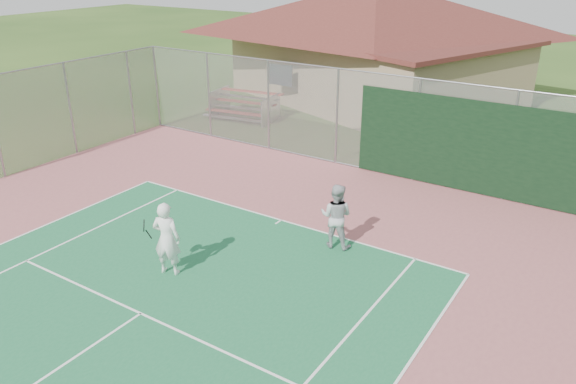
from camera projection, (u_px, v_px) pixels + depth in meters
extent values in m
cylinder|color=gray|center=(157.00, 87.00, 24.65)|extent=(0.08, 0.08, 3.50)
cylinder|color=gray|center=(209.00, 96.00, 23.14)|extent=(0.08, 0.08, 3.50)
cylinder|color=gray|center=(268.00, 106.00, 21.64)|extent=(0.08, 0.08, 3.50)
cylinder|color=gray|center=(337.00, 117.00, 20.13)|extent=(0.08, 0.08, 3.50)
cylinder|color=gray|center=(416.00, 131.00, 18.63)|extent=(0.08, 0.08, 3.50)
cylinder|color=gray|center=(510.00, 147.00, 17.12)|extent=(0.08, 0.08, 3.50)
cylinder|color=gray|center=(365.00, 72.00, 18.94)|extent=(20.00, 0.05, 0.05)
cylinder|color=gray|center=(360.00, 167.00, 20.30)|extent=(20.00, 0.05, 0.05)
cube|color=#999EA0|center=(362.00, 122.00, 19.63)|extent=(20.00, 0.02, 3.50)
cube|color=black|center=(508.00, 153.00, 17.16)|extent=(10.00, 0.04, 3.00)
cylinder|color=gray|center=(131.00, 94.00, 23.49)|extent=(0.08, 0.08, 3.50)
cylinder|color=gray|center=(70.00, 109.00, 21.18)|extent=(0.08, 0.08, 3.50)
cube|color=#999EA0|center=(70.00, 109.00, 21.18)|extent=(0.02, 9.00, 3.50)
cube|color=tan|center=(372.00, 68.00, 29.07)|extent=(15.36, 12.74, 3.29)
cube|color=#5F2923|center=(374.00, 35.00, 28.40)|extent=(16.06, 13.44, 0.20)
cube|color=black|center=(373.00, 101.00, 24.77)|extent=(0.99, 0.06, 2.30)
cube|color=#9E3224|center=(237.00, 113.00, 25.93)|extent=(3.23, 0.82, 0.05)
cube|color=#B2B5BA|center=(233.00, 118.00, 25.81)|extent=(3.22, 0.79, 0.04)
cube|color=#9E3224|center=(244.00, 102.00, 26.24)|extent=(3.23, 0.82, 0.05)
cube|color=#B2B5BA|center=(241.00, 108.00, 26.11)|extent=(3.22, 0.79, 0.04)
cube|color=#9E3224|center=(252.00, 92.00, 26.54)|extent=(3.23, 0.82, 0.05)
cube|color=#B2B5BA|center=(248.00, 97.00, 26.42)|extent=(3.22, 0.79, 0.04)
cube|color=#B2B5BA|center=(220.00, 101.00, 27.05)|extent=(0.38, 1.92, 1.18)
cube|color=#B2B5BA|center=(271.00, 110.00, 25.54)|extent=(0.38, 1.92, 1.18)
imported|color=white|center=(167.00, 239.00, 13.35)|extent=(0.79, 0.65, 1.86)
imported|color=#B1B3B6|center=(336.00, 217.00, 14.61)|extent=(0.97, 0.82, 1.76)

